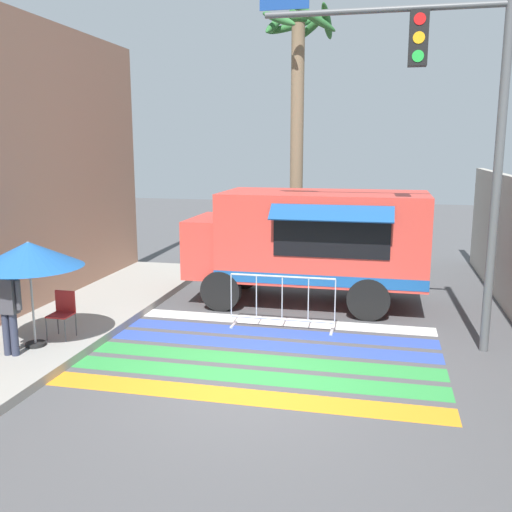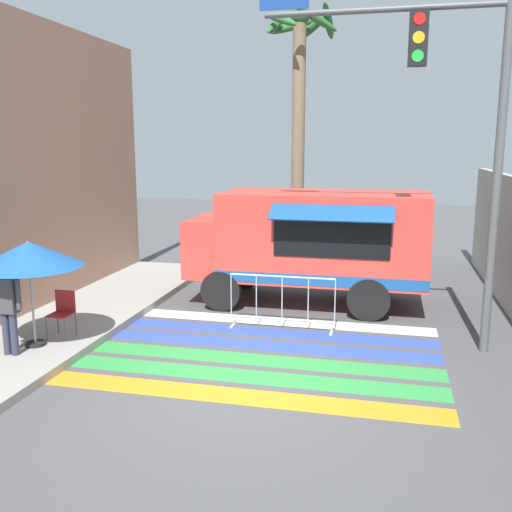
% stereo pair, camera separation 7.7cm
% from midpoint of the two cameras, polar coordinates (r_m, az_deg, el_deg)
% --- Properties ---
extents(ground_plane, '(60.00, 60.00, 0.00)m').
position_cam_midpoint_polar(ground_plane, '(9.27, -1.04, -12.81)').
color(ground_plane, '#4C4C4F').
extents(crosswalk_painted, '(6.40, 4.36, 0.01)m').
position_cam_midpoint_polar(crosswalk_painted, '(10.61, 0.96, -9.61)').
color(crosswalk_painted, orange).
rests_on(crosswalk_painted, ground_plane).
extents(food_truck, '(5.54, 2.75, 2.68)m').
position_cam_midpoint_polar(food_truck, '(13.51, 5.17, 1.77)').
color(food_truck, '#D13D33').
rests_on(food_truck, ground_plane).
extents(traffic_signal_pole, '(4.34, 0.29, 6.41)m').
position_cam_midpoint_polar(traffic_signal_pole, '(10.78, 19.24, 13.76)').
color(traffic_signal_pole, '#515456').
rests_on(traffic_signal_pole, ground_plane).
extents(patio_umbrella, '(1.89, 1.89, 1.92)m').
position_cam_midpoint_polar(patio_umbrella, '(10.82, -21.60, 0.13)').
color(patio_umbrella, black).
rests_on(patio_umbrella, sidewalk_left).
extents(folding_chair, '(0.41, 0.41, 0.88)m').
position_cam_midpoint_polar(folding_chair, '(11.42, -18.57, -5.08)').
color(folding_chair, '#4C4C51').
rests_on(folding_chair, sidewalk_left).
extents(vendor_person, '(0.53, 0.21, 1.61)m').
position_cam_midpoint_polar(vendor_person, '(10.66, -23.40, -4.44)').
color(vendor_person, '#2D3347').
rests_on(vendor_person, sidewalk_left).
extents(barricade_front, '(2.19, 0.44, 1.13)m').
position_cam_midpoint_polar(barricade_front, '(11.77, 2.80, -4.66)').
color(barricade_front, '#B7BABF').
rests_on(barricade_front, ground_plane).
extents(palm_tree, '(2.36, 2.37, 7.79)m').
position_cam_midpoint_polar(palm_tree, '(17.83, 4.45, 15.39)').
color(palm_tree, '#7A664C').
rests_on(palm_tree, ground_plane).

